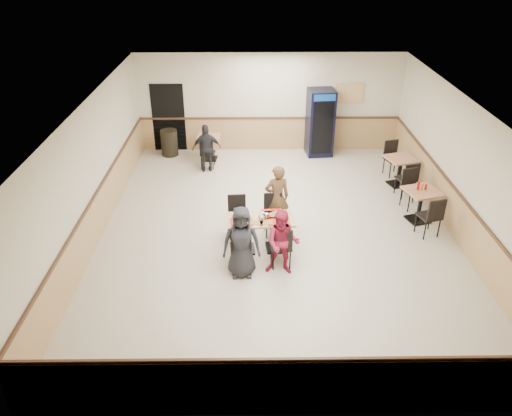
{
  "coord_description": "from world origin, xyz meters",
  "views": [
    {
      "loc": [
        -0.59,
        -9.8,
        6.01
      ],
      "look_at": [
        -0.48,
        -0.5,
        0.88
      ],
      "focal_mm": 35.0,
      "sensor_mm": 36.0,
      "label": 1
    }
  ],
  "objects_px": {
    "main_table": "(260,229)",
    "lone_diner": "(207,148)",
    "diner_woman_right": "(283,243)",
    "diner_man_opposite": "(277,198)",
    "pepsi_cooler": "(320,123)",
    "trash_bin": "(169,143)",
    "diner_woman_left": "(241,242)",
    "back_table": "(209,144)",
    "side_table_near": "(421,201)",
    "side_table_far": "(400,167)"
  },
  "relations": [
    {
      "from": "diner_man_opposite",
      "to": "lone_diner",
      "type": "relative_size",
      "value": 1.14
    },
    {
      "from": "main_table",
      "to": "diner_woman_left",
      "type": "bearing_deg",
      "value": -117.9
    },
    {
      "from": "side_table_far",
      "to": "diner_woman_right",
      "type": "bearing_deg",
      "value": -130.49
    },
    {
      "from": "side_table_far",
      "to": "trash_bin",
      "type": "distance_m",
      "value": 6.84
    },
    {
      "from": "side_table_far",
      "to": "trash_bin",
      "type": "height_order",
      "value": "trash_bin"
    },
    {
      "from": "diner_woman_left",
      "to": "side_table_far",
      "type": "xyz_separation_m",
      "value": [
        4.19,
        4.02,
        -0.23
      ]
    },
    {
      "from": "back_table",
      "to": "lone_diner",
      "type": "bearing_deg",
      "value": -90.0
    },
    {
      "from": "diner_woman_left",
      "to": "diner_man_opposite",
      "type": "xyz_separation_m",
      "value": [
        0.78,
        1.79,
        0.03
      ]
    },
    {
      "from": "diner_woman_left",
      "to": "pepsi_cooler",
      "type": "distance_m",
      "value": 6.65
    },
    {
      "from": "side_table_near",
      "to": "lone_diner",
      "type": "bearing_deg",
      "value": 150.79
    },
    {
      "from": "side_table_far",
      "to": "back_table",
      "type": "xyz_separation_m",
      "value": [
        -5.24,
        1.82,
        -0.04
      ]
    },
    {
      "from": "side_table_far",
      "to": "back_table",
      "type": "bearing_deg",
      "value": 160.89
    },
    {
      "from": "diner_woman_left",
      "to": "diner_man_opposite",
      "type": "relative_size",
      "value": 0.96
    },
    {
      "from": "diner_woman_left",
      "to": "side_table_far",
      "type": "bearing_deg",
      "value": 41.91
    },
    {
      "from": "pepsi_cooler",
      "to": "diner_man_opposite",
      "type": "bearing_deg",
      "value": -114.36
    },
    {
      "from": "diner_man_opposite",
      "to": "lone_diner",
      "type": "xyz_separation_m",
      "value": [
        -1.83,
        3.22,
        -0.1
      ]
    },
    {
      "from": "main_table",
      "to": "diner_woman_left",
      "type": "xyz_separation_m",
      "value": [
        -0.39,
        -0.89,
        0.25
      ]
    },
    {
      "from": "diner_woman_right",
      "to": "diner_man_opposite",
      "type": "height_order",
      "value": "diner_man_opposite"
    },
    {
      "from": "lone_diner",
      "to": "side_table_near",
      "type": "xyz_separation_m",
      "value": [
        5.22,
        -2.92,
        -0.16
      ]
    },
    {
      "from": "diner_man_opposite",
      "to": "diner_woman_left",
      "type": "bearing_deg",
      "value": 53.82
    },
    {
      "from": "main_table",
      "to": "diner_woman_right",
      "type": "xyz_separation_m",
      "value": [
        0.42,
        -0.83,
        0.19
      ]
    },
    {
      "from": "diner_woman_right",
      "to": "diner_man_opposite",
      "type": "bearing_deg",
      "value": 99.17
    },
    {
      "from": "diner_man_opposite",
      "to": "trash_bin",
      "type": "height_order",
      "value": "diner_man_opposite"
    },
    {
      "from": "main_table",
      "to": "side_table_near",
      "type": "relative_size",
      "value": 1.59
    },
    {
      "from": "trash_bin",
      "to": "pepsi_cooler",
      "type": "bearing_deg",
      "value": 0.53
    },
    {
      "from": "diner_man_opposite",
      "to": "lone_diner",
      "type": "height_order",
      "value": "diner_man_opposite"
    },
    {
      "from": "side_table_near",
      "to": "diner_woman_left",
      "type": "bearing_deg",
      "value": -153.36
    },
    {
      "from": "side_table_near",
      "to": "pepsi_cooler",
      "type": "bearing_deg",
      "value": 114.36
    },
    {
      "from": "back_table",
      "to": "pepsi_cooler",
      "type": "relative_size",
      "value": 0.36
    },
    {
      "from": "diner_man_opposite",
      "to": "pepsi_cooler",
      "type": "height_order",
      "value": "pepsi_cooler"
    },
    {
      "from": "main_table",
      "to": "lone_diner",
      "type": "relative_size",
      "value": 1.07
    },
    {
      "from": "main_table",
      "to": "pepsi_cooler",
      "type": "distance_m",
      "value": 5.69
    },
    {
      "from": "diner_woman_left",
      "to": "diner_woman_right",
      "type": "relative_size",
      "value": 1.09
    },
    {
      "from": "diner_woman_left",
      "to": "diner_woman_right",
      "type": "height_order",
      "value": "diner_woman_left"
    },
    {
      "from": "side_table_near",
      "to": "side_table_far",
      "type": "relative_size",
      "value": 1.01
    },
    {
      "from": "back_table",
      "to": "main_table",
      "type": "bearing_deg",
      "value": -73.76
    },
    {
      "from": "diner_woman_right",
      "to": "lone_diner",
      "type": "relative_size",
      "value": 1.01
    },
    {
      "from": "main_table",
      "to": "trash_bin",
      "type": "xyz_separation_m",
      "value": [
        -2.68,
        5.3,
        -0.11
      ]
    },
    {
      "from": "diner_woman_left",
      "to": "side_table_near",
      "type": "xyz_separation_m",
      "value": [
        4.17,
        2.09,
        -0.23
      ]
    },
    {
      "from": "diner_woman_left",
      "to": "diner_man_opposite",
      "type": "distance_m",
      "value": 1.95
    },
    {
      "from": "main_table",
      "to": "diner_woman_right",
      "type": "distance_m",
      "value": 0.95
    },
    {
      "from": "pepsi_cooler",
      "to": "trash_bin",
      "type": "xyz_separation_m",
      "value": [
        -4.59,
        -0.04,
        -0.61
      ]
    },
    {
      "from": "diner_woman_right",
      "to": "lone_diner",
      "type": "height_order",
      "value": "diner_woman_right"
    },
    {
      "from": "diner_woman_left",
      "to": "lone_diner",
      "type": "relative_size",
      "value": 1.09
    },
    {
      "from": "diner_woman_left",
      "to": "side_table_near",
      "type": "relative_size",
      "value": 1.64
    },
    {
      "from": "diner_man_opposite",
      "to": "side_table_near",
      "type": "xyz_separation_m",
      "value": [
        3.39,
        0.3,
        -0.26
      ]
    },
    {
      "from": "diner_woman_left",
      "to": "diner_woman_right",
      "type": "xyz_separation_m",
      "value": [
        0.81,
        0.06,
        -0.06
      ]
    },
    {
      "from": "lone_diner",
      "to": "side_table_near",
      "type": "distance_m",
      "value": 5.99
    },
    {
      "from": "main_table",
      "to": "pepsi_cooler",
      "type": "bearing_deg",
      "value": 66.0
    },
    {
      "from": "main_table",
      "to": "pepsi_cooler",
      "type": "xyz_separation_m",
      "value": [
        1.91,
        5.34,
        0.5
      ]
    }
  ]
}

